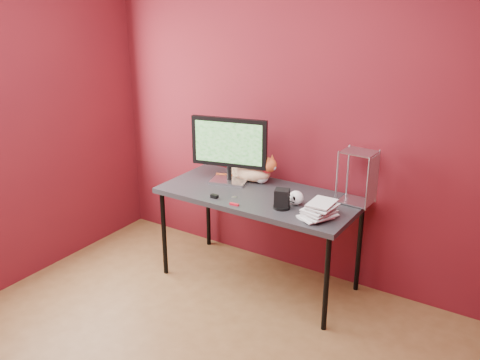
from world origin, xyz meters
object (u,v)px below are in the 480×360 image
Objects in this scene: desk at (259,200)px; monitor at (229,147)px; cat at (251,170)px; skull_mug at (296,198)px; speaker at (282,200)px; book_stack at (315,123)px.

desk is 0.47m from monitor.
monitor reaches higher than cat.
speaker reaches higher than skull_mug.
book_stack is at bearing -15.99° from desk.
skull_mug is at bearing -7.77° from desk.
cat is 0.95m from book_stack.
skull_mug is 0.62m from book_stack.
speaker is at bearing -176.43° from book_stack.
skull_mug is at bearing -21.48° from cat.
speaker is (-0.05, -0.11, 0.01)m from skull_mug.
speaker is (0.27, -0.15, 0.12)m from desk.
desk is 0.31m from cat.
cat is 0.41× the size of book_stack.
book_stack is at bearing -29.54° from monitor.
cat is (-0.20, 0.20, 0.13)m from desk.
speaker is at bearing -29.49° from desk.
book_stack is (0.49, -0.14, 0.69)m from desk.
cat reaches higher than speaker.
skull_mug is at bearing -25.15° from monitor.
book_stack is at bearing -22.78° from cat.
book_stack reaches higher than cat.
skull_mug is 0.09× the size of book_stack.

